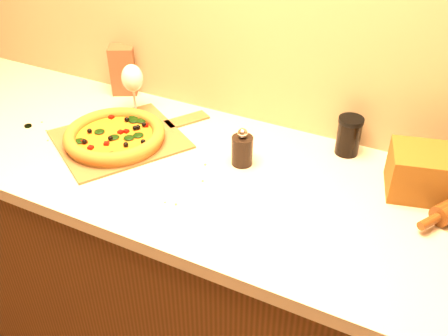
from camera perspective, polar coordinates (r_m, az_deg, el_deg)
cabinet at (r=1.75m, az=-1.54°, el=-12.82°), size 2.80×0.65×0.86m
countertop at (r=1.45m, az=-1.82°, el=-0.79°), size 2.84×0.68×0.04m
pizza_peel at (r=1.60m, az=-11.36°, el=3.39°), size 0.47×0.52×0.01m
pizza at (r=1.58m, az=-12.38°, el=3.63°), size 0.31×0.31×0.04m
bottle_cap at (r=1.76m, az=-21.49°, el=4.50°), size 0.03×0.03×0.01m
pepper_grinder at (r=1.44m, az=2.09°, el=2.14°), size 0.06×0.06×0.12m
wine_glass at (r=1.69m, az=-10.43°, el=9.92°), size 0.07×0.07×0.18m
paper_bag at (r=1.86m, az=-11.43°, el=10.92°), size 0.11×0.10×0.18m
dark_jar at (r=1.52m, az=14.07°, el=3.61°), size 0.07×0.07×0.12m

